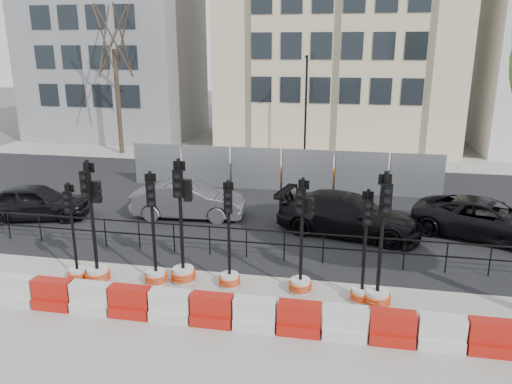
% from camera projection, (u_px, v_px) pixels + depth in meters
% --- Properties ---
extents(ground, '(120.00, 120.00, 0.00)m').
position_uv_depth(ground, '(238.00, 274.00, 14.71)').
color(ground, '#51514C').
rests_on(ground, ground).
extents(sidewalk_near, '(40.00, 6.00, 0.02)m').
position_uv_depth(sidewalk_near, '(210.00, 328.00, 11.88)').
color(sidewalk_near, gray).
rests_on(sidewalk_near, ground).
extents(road, '(40.00, 14.00, 0.03)m').
position_uv_depth(road, '(274.00, 203.00, 21.30)').
color(road, black).
rests_on(road, ground).
extents(sidewalk_far, '(40.00, 4.00, 0.02)m').
position_uv_depth(sidewalk_far, '(297.00, 158.00, 29.79)').
color(sidewalk_far, gray).
rests_on(sidewalk_far, ground).
extents(building_grey, '(11.00, 9.06, 14.00)m').
position_uv_depth(building_grey, '(116.00, 38.00, 35.98)').
color(building_grey, gray).
rests_on(building_grey, ground).
extents(building_cream, '(15.00, 10.06, 18.00)m').
position_uv_depth(building_cream, '(341.00, 6.00, 32.53)').
color(building_cream, beige).
rests_on(building_cream, ground).
extents(kerb_railing, '(18.00, 0.04, 1.00)m').
position_uv_depth(kerb_railing, '(246.00, 238.00, 15.65)').
color(kerb_railing, black).
rests_on(kerb_railing, ground).
extents(heras_fencing, '(14.33, 1.72, 2.00)m').
position_uv_depth(heras_fencing, '(273.00, 172.00, 23.75)').
color(heras_fencing, '#989BA0').
rests_on(heras_fencing, ground).
extents(lamp_post_far, '(0.12, 0.56, 6.00)m').
position_uv_depth(lamp_post_far, '(306.00, 106.00, 27.83)').
color(lamp_post_far, black).
rests_on(lamp_post_far, ground).
extents(tree_bare_far, '(2.00, 2.00, 9.00)m').
position_uv_depth(tree_bare_far, '(114.00, 43.00, 29.42)').
color(tree_bare_far, '#473828').
rests_on(tree_bare_far, ground).
extents(barrier_row, '(13.60, 0.50, 0.80)m').
position_uv_depth(barrier_row, '(212.00, 311.00, 11.97)').
color(barrier_row, '#B30E11').
rests_on(barrier_row, ground).
extents(traffic_signal_a, '(0.57, 0.57, 2.91)m').
position_uv_depth(traffic_signal_a, '(76.00, 261.00, 14.18)').
color(traffic_signal_a, silver).
rests_on(traffic_signal_a, ground).
extents(traffic_signal_b, '(0.70, 0.70, 3.57)m').
position_uv_depth(traffic_signal_b, '(96.00, 255.00, 13.97)').
color(traffic_signal_b, silver).
rests_on(traffic_signal_b, ground).
extents(traffic_signal_c, '(0.65, 0.65, 3.29)m').
position_uv_depth(traffic_signal_c, '(155.00, 262.00, 13.94)').
color(traffic_signal_c, silver).
rests_on(traffic_signal_c, ground).
extents(traffic_signal_d, '(0.71, 0.71, 3.61)m').
position_uv_depth(traffic_signal_d, '(183.00, 254.00, 13.99)').
color(traffic_signal_d, silver).
rests_on(traffic_signal_d, ground).
extents(traffic_signal_e, '(0.61, 0.61, 3.09)m').
position_uv_depth(traffic_signal_e, '(229.00, 265.00, 13.81)').
color(traffic_signal_e, silver).
rests_on(traffic_signal_e, ground).
extents(traffic_signal_f, '(0.64, 0.64, 3.25)m').
position_uv_depth(traffic_signal_f, '(301.00, 267.00, 13.41)').
color(traffic_signal_f, silver).
rests_on(traffic_signal_f, ground).
extents(traffic_signal_g, '(0.61, 0.61, 3.09)m').
position_uv_depth(traffic_signal_g, '(363.00, 280.00, 12.95)').
color(traffic_signal_g, silver).
rests_on(traffic_signal_g, ground).
extents(traffic_signal_h, '(0.71, 0.71, 3.60)m').
position_uv_depth(traffic_signal_h, '(378.00, 280.00, 12.71)').
color(traffic_signal_h, silver).
rests_on(traffic_signal_h, ground).
extents(car_a, '(3.77, 4.97, 1.40)m').
position_uv_depth(car_a, '(35.00, 202.00, 19.24)').
color(car_a, black).
rests_on(car_a, ground).
extents(car_b, '(2.23, 4.59, 1.43)m').
position_uv_depth(car_b, '(188.00, 200.00, 19.40)').
color(car_b, '#444448').
rests_on(car_b, ground).
extents(car_c, '(4.13, 5.91, 1.47)m').
position_uv_depth(car_c, '(348.00, 215.00, 17.65)').
color(car_c, black).
rests_on(car_c, ground).
extents(car_d, '(5.58, 6.42, 1.36)m').
position_uv_depth(car_d, '(487.00, 219.00, 17.34)').
color(car_d, black).
rests_on(car_d, ground).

